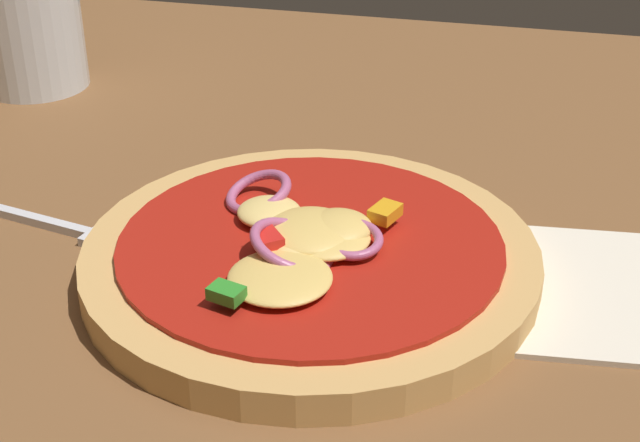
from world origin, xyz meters
The scene contains 4 objects.
dining_table centered at (0.00, 0.00, 0.01)m, with size 1.33×0.90×0.03m.
pizza centered at (-0.04, 0.02, 0.04)m, with size 0.23×0.23×0.04m.
fork centered at (-0.18, 0.03, 0.03)m, with size 0.17×0.05×0.00m.
beer_glass centered at (-0.31, 0.22, 0.09)m, with size 0.08×0.08×0.14m.
Camera 1 is at (0.06, -0.37, 0.28)m, focal length 52.64 mm.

